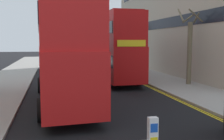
% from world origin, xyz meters
% --- Properties ---
extents(sidewalk_right, '(4.00, 80.00, 0.14)m').
position_xyz_m(sidewalk_right, '(6.50, 16.00, 0.07)').
color(sidewalk_right, '#9E9991').
rests_on(sidewalk_right, ground).
extents(kerb_line_outer, '(0.10, 56.00, 0.01)m').
position_xyz_m(kerb_line_outer, '(4.40, 14.00, 0.00)').
color(kerb_line_outer, yellow).
rests_on(kerb_line_outer, ground).
extents(kerb_line_inner, '(0.10, 56.00, 0.01)m').
position_xyz_m(kerb_line_inner, '(4.24, 14.00, 0.00)').
color(kerb_line_inner, yellow).
rests_on(kerb_line_inner, ground).
extents(keep_left_bollard, '(0.36, 0.28, 1.11)m').
position_xyz_m(keep_left_bollard, '(0.00, 3.61, 0.61)').
color(keep_left_bollard, silver).
rests_on(keep_left_bollard, traffic_island).
extents(double_decker_bus_away, '(3.13, 10.90, 5.64)m').
position_xyz_m(double_decker_bus_away, '(-2.22, 11.24, 3.03)').
color(double_decker_bus_away, red).
rests_on(double_decker_bus_away, ground).
extents(double_decker_bus_oncoming, '(2.94, 10.85, 5.64)m').
position_xyz_m(double_decker_bus_oncoming, '(2.34, 18.91, 3.03)').
color(double_decker_bus_oncoming, '#B20F0F').
rests_on(double_decker_bus_oncoming, ground).
extents(street_tree_near, '(1.99, 1.98, 5.79)m').
position_xyz_m(street_tree_near, '(7.02, 30.59, 3.03)').
color(street_tree_near, '#6B6047').
rests_on(street_tree_near, sidewalk_right).
extents(street_tree_mid, '(1.68, 1.68, 5.81)m').
position_xyz_m(street_tree_mid, '(7.44, 14.77, 2.82)').
color(street_tree_mid, '#6B6047').
rests_on(street_tree_mid, sidewalk_right).
extents(street_tree_far, '(1.80, 1.75, 6.07)m').
position_xyz_m(street_tree_far, '(5.64, 36.00, 3.07)').
color(street_tree_far, '#6B6047').
rests_on(street_tree_far, sidewalk_right).
extents(townhouse_terrace_right, '(10.08, 28.00, 13.84)m').
position_xyz_m(townhouse_terrace_right, '(13.50, 24.55, 6.92)').
color(townhouse_terrace_right, '#B2A893').
rests_on(townhouse_terrace_right, ground).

